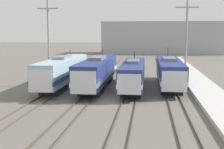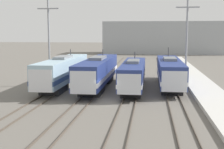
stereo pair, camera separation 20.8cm
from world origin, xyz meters
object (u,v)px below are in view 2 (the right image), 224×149
at_px(locomotive_far_right, 170,72).
at_px(catenary_tower_right, 187,40).
at_px(locomotive_center_right, 133,75).
at_px(locomotive_center_left, 97,72).
at_px(locomotive_far_left, 63,71).
at_px(catenary_tower_left, 49,40).

bearing_deg(locomotive_far_right, catenary_tower_right, -20.01).
distance_m(locomotive_center_right, catenary_tower_right, 8.49).
bearing_deg(locomotive_center_left, locomotive_far_left, 179.07).
height_order(locomotive_far_right, catenary_tower_right, catenary_tower_right).
xyz_separation_m(catenary_tower_left, catenary_tower_right, (18.85, 0.00, 0.00)).
bearing_deg(catenary_tower_right, locomotive_center_left, -175.18).
bearing_deg(locomotive_far_right, locomotive_center_right, -151.37).
xyz_separation_m(locomotive_center_left, locomotive_center_right, (4.89, -0.92, -0.15)).
bearing_deg(locomotive_center_right, catenary_tower_right, 15.47).
height_order(locomotive_center_right, locomotive_far_right, locomotive_far_right).
distance_m(locomotive_far_right, catenary_tower_right, 4.93).
relative_size(catenary_tower_left, catenary_tower_right, 1.00).
xyz_separation_m(locomotive_far_left, locomotive_center_left, (4.89, -0.08, -0.01)).
distance_m(locomotive_far_right, catenary_tower_left, 17.38).
xyz_separation_m(locomotive_far_right, catenary_tower_right, (2.05, -0.75, 4.42)).
distance_m(locomotive_far_left, locomotive_far_right, 14.76).
bearing_deg(catenary_tower_right, locomotive_far_right, 159.99).
xyz_separation_m(locomotive_center_left, catenary_tower_left, (-7.01, 1.00, 4.34)).
relative_size(locomotive_far_left, locomotive_far_right, 1.03).
height_order(locomotive_center_left, locomotive_far_right, locomotive_far_right).
bearing_deg(catenary_tower_left, locomotive_center_left, -8.09).
bearing_deg(locomotive_far_right, locomotive_center_left, -169.88).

